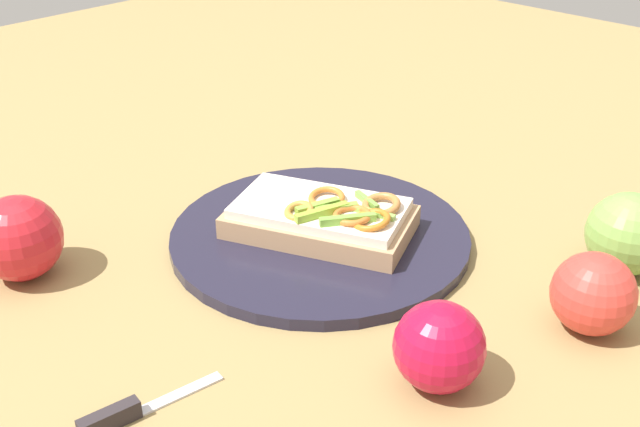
% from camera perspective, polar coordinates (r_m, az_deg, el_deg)
% --- Properties ---
extents(ground_plane, '(2.00, 2.00, 0.00)m').
position_cam_1_polar(ground_plane, '(0.78, 0.00, -2.06)').
color(ground_plane, olive).
rests_on(ground_plane, ground).
extents(plate, '(0.30, 0.30, 0.01)m').
position_cam_1_polar(plate, '(0.78, 0.00, -1.68)').
color(plate, '#1F1D2E').
rests_on(plate, ground_plane).
extents(sandwich, '(0.16, 0.20, 0.04)m').
position_cam_1_polar(sandwich, '(0.76, 0.20, -0.29)').
color(sandwich, tan).
rests_on(sandwich, plate).
extents(apple_0, '(0.10, 0.10, 0.07)m').
position_cam_1_polar(apple_0, '(0.68, 19.43, -5.57)').
color(apple_0, red).
rests_on(apple_0, ground_plane).
extents(apple_1, '(0.09, 0.09, 0.08)m').
position_cam_1_polar(apple_1, '(0.76, -21.26, -1.70)').
color(apple_1, red).
rests_on(apple_1, ground_plane).
extents(apple_2, '(0.09, 0.09, 0.07)m').
position_cam_1_polar(apple_2, '(0.59, 8.75, -9.64)').
color(apple_2, '#B30F31').
rests_on(apple_2, ground_plane).
extents(apple_3, '(0.10, 0.10, 0.08)m').
position_cam_1_polar(apple_3, '(0.77, 21.71, -1.39)').
color(apple_3, '#77A64A').
rests_on(apple_3, ground_plane).
extents(knife, '(0.11, 0.03, 0.01)m').
position_cam_1_polar(knife, '(0.59, -13.81, -13.94)').
color(knife, silver).
rests_on(knife, ground_plane).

